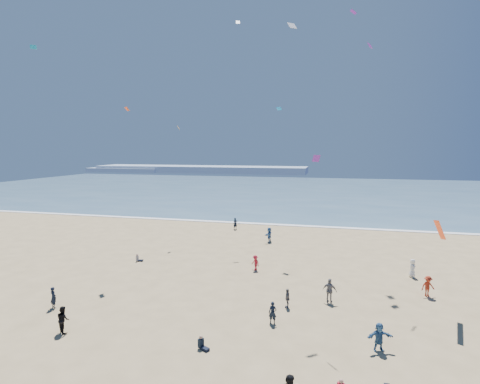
# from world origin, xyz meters

# --- Properties ---
(ocean) EXTENTS (220.00, 100.00, 0.06)m
(ocean) POSITION_xyz_m (0.00, 95.00, 0.03)
(ocean) COLOR #476B84
(ocean) RESTS_ON ground
(surf_line) EXTENTS (220.00, 1.20, 0.08)m
(surf_line) POSITION_xyz_m (0.00, 45.00, 0.04)
(surf_line) COLOR white
(surf_line) RESTS_ON ground
(headland_far) EXTENTS (110.00, 20.00, 3.20)m
(headland_far) POSITION_xyz_m (-60.00, 170.00, 1.60)
(headland_far) COLOR #7A8EA8
(headland_far) RESTS_ON ground
(headland_near) EXTENTS (40.00, 14.00, 2.00)m
(headland_near) POSITION_xyz_m (-100.00, 165.00, 1.00)
(headland_near) COLOR #7A8EA8
(headland_near) RESTS_ON ground
(standing_flyers) EXTENTS (29.45, 40.64, 1.94)m
(standing_flyers) POSITION_xyz_m (4.18, 16.69, 0.89)
(standing_flyers) COLOR black
(standing_flyers) RESTS_ON ground
(seated_group) EXTENTS (22.72, 30.23, 0.84)m
(seated_group) POSITION_xyz_m (1.97, 5.74, 0.42)
(seated_group) COLOR beige
(seated_group) RESTS_ON ground
(kites_aloft) EXTENTS (44.63, 44.57, 29.38)m
(kites_aloft) POSITION_xyz_m (9.14, 12.34, 14.32)
(kites_aloft) COLOR pink
(kites_aloft) RESTS_ON ground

